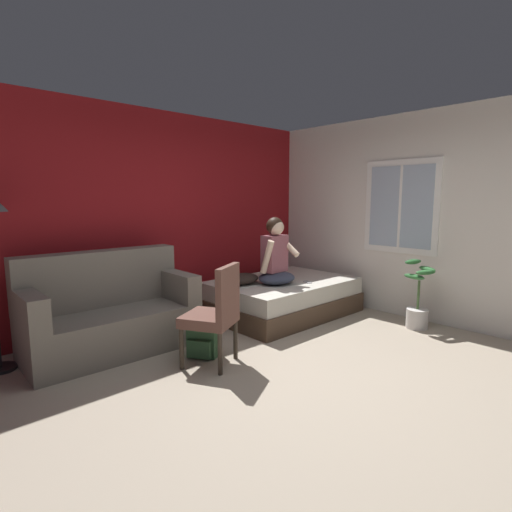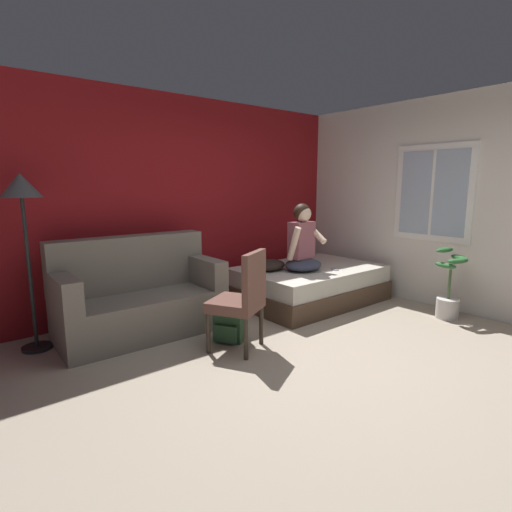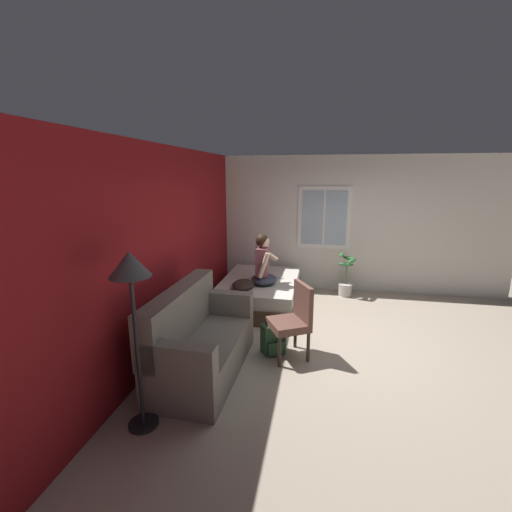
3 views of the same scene
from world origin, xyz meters
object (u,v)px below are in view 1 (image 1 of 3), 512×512
cell_phone (307,282)px  potted_plant (418,304)px  side_chair (216,311)px  person_seated (276,257)px  couch (109,314)px  backpack (203,338)px  throw_pillow (242,279)px  bed (282,297)px

cell_phone → potted_plant: potted_plant is taller
side_chair → person_seated: size_ratio=1.12×
couch → backpack: 1.04m
side_chair → throw_pillow: (1.15, 0.93, 0.02)m
side_chair → potted_plant: 2.64m
throw_pillow → couch: bearing=175.2°
bed → couch: bearing=171.9°
couch → throw_pillow: (1.73, -0.15, 0.16)m
side_chair → person_seated: person_seated is taller
bed → side_chair: 1.90m
side_chair → throw_pillow: bearing=39.1°
backpack → cell_phone: size_ratio=3.18×
person_seated → throw_pillow: bearing=140.0°
cell_phone → side_chair: bearing=36.1°
backpack → potted_plant: bearing=-23.7°
couch → person_seated: (2.07, -0.43, 0.44)m
person_seated → cell_phone: size_ratio=6.08×
bed → side_chair: side_chair is taller
throw_pillow → cell_phone: bearing=-36.8°
bed → person_seated: size_ratio=2.24×
bed → cell_phone: size_ratio=13.59×
throw_pillow → bed: bearing=-17.7°
side_chair → cell_phone: 1.89m
throw_pillow → cell_phone: 0.88m
bed → backpack: size_ratio=4.27×
bed → potted_plant: potted_plant is taller
side_chair → couch: bearing=118.4°
couch → cell_phone: 2.52m
couch → backpack: couch is taller
side_chair → person_seated: 1.65m
person_seated → backpack: person_seated is taller
throw_pillow → backpack: bearing=-149.0°
potted_plant → side_chair: bearing=161.8°
couch → potted_plant: couch is taller
couch → throw_pillow: 1.74m
person_seated → throw_pillow: person_seated is taller
side_chair → potted_plant: (2.50, -0.82, -0.23)m
bed → potted_plant: (0.77, -1.57, 0.07)m
couch → backpack: bearing=-53.1°
side_chair → throw_pillow: size_ratio=2.04×
backpack → cell_phone: cell_phone is taller
person_seated → potted_plant: size_ratio=1.03×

